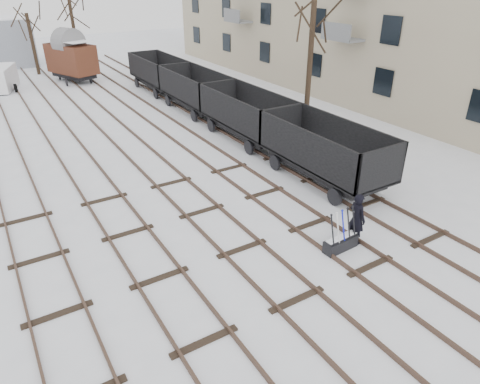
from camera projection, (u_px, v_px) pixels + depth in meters
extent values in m
plane|color=white|center=(242.00, 249.00, 14.62)|extent=(120.00, 120.00, 0.00)
cube|color=black|center=(19.00, 149.00, 22.70)|extent=(0.07, 52.00, 0.15)
cube|color=black|center=(45.00, 275.00, 13.32)|extent=(1.90, 0.20, 0.08)
cube|color=black|center=(50.00, 143.00, 23.43)|extent=(0.07, 52.00, 0.15)
cube|color=black|center=(77.00, 138.00, 24.10)|extent=(0.07, 52.00, 0.15)
cube|color=black|center=(137.00, 247.00, 14.72)|extent=(1.90, 0.20, 0.08)
cube|color=black|center=(104.00, 133.00, 24.83)|extent=(0.07, 52.00, 0.15)
cube|color=black|center=(128.00, 129.00, 25.50)|extent=(0.07, 52.00, 0.15)
cube|color=black|center=(214.00, 223.00, 16.12)|extent=(1.90, 0.20, 0.08)
cube|color=black|center=(153.00, 125.00, 26.23)|extent=(0.07, 52.00, 0.15)
cube|color=black|center=(175.00, 121.00, 26.90)|extent=(0.07, 52.00, 0.15)
cube|color=black|center=(278.00, 203.00, 17.52)|extent=(1.90, 0.20, 0.08)
cube|color=black|center=(197.00, 117.00, 27.63)|extent=(0.07, 52.00, 0.15)
cube|color=black|center=(216.00, 113.00, 28.29)|extent=(0.07, 52.00, 0.15)
cube|color=black|center=(333.00, 185.00, 18.92)|extent=(1.90, 0.20, 0.08)
cube|color=black|center=(340.00, 244.00, 14.52)|extent=(1.32, 0.48, 0.44)
cube|color=black|center=(341.00, 238.00, 14.41)|extent=(1.31, 0.36, 0.06)
cube|color=white|center=(341.00, 237.00, 14.39)|extent=(1.26, 0.32, 0.03)
cylinder|color=black|center=(332.00, 230.00, 13.94)|extent=(0.07, 0.32, 1.08)
cylinder|color=silver|center=(338.00, 228.00, 14.06)|extent=(0.07, 0.32, 1.08)
cylinder|color=#0E16B8|center=(343.00, 226.00, 14.19)|extent=(0.07, 0.32, 1.08)
cylinder|color=black|center=(348.00, 223.00, 14.31)|extent=(0.07, 0.32, 1.08)
cylinder|color=black|center=(353.00, 221.00, 14.44)|extent=(0.07, 0.32, 1.08)
imported|color=black|center=(357.00, 218.00, 14.62)|extent=(0.45, 0.69, 1.88)
cube|color=black|center=(323.00, 166.00, 19.16)|extent=(2.05, 5.65, 0.43)
cube|color=black|center=(324.00, 161.00, 19.06)|extent=(2.57, 6.42, 0.13)
cube|color=black|center=(303.00, 149.00, 18.10)|extent=(0.11, 6.42, 1.71)
cube|color=black|center=(346.00, 138.00, 19.24)|extent=(0.11, 6.42, 1.71)
cube|color=white|center=(324.00, 159.00, 19.01)|extent=(2.31, 6.16, 0.06)
cylinder|color=black|center=(335.00, 197.00, 17.21)|extent=(0.13, 0.75, 0.75)
cylinder|color=black|center=(313.00, 153.00, 21.41)|extent=(0.13, 0.75, 0.75)
cube|color=black|center=(247.00, 127.00, 24.00)|extent=(2.05, 5.65, 0.43)
cube|color=black|center=(247.00, 123.00, 23.90)|extent=(2.57, 6.42, 0.13)
cube|color=black|center=(227.00, 111.00, 22.93)|extent=(0.11, 6.42, 1.71)
cube|color=black|center=(265.00, 105.00, 24.08)|extent=(0.11, 6.42, 1.71)
cube|color=white|center=(247.00, 121.00, 23.85)|extent=(2.31, 6.16, 0.06)
cylinder|color=black|center=(249.00, 147.00, 22.04)|extent=(0.13, 0.75, 0.75)
cylinder|color=black|center=(245.00, 119.00, 26.25)|extent=(0.13, 0.75, 0.75)
cube|color=black|center=(196.00, 100.00, 28.83)|extent=(2.05, 5.65, 0.43)
cube|color=black|center=(196.00, 97.00, 28.74)|extent=(2.57, 6.42, 0.13)
cube|color=black|center=(178.00, 87.00, 27.77)|extent=(0.11, 6.42, 1.71)
cube|color=black|center=(211.00, 82.00, 28.91)|extent=(0.11, 6.42, 1.71)
cube|color=white|center=(196.00, 96.00, 28.69)|extent=(2.31, 6.16, 0.06)
cylinder|color=black|center=(194.00, 116.00, 26.88)|extent=(0.13, 0.75, 0.75)
cylinder|color=black|center=(198.00, 96.00, 31.08)|extent=(0.13, 0.75, 0.75)
cube|color=black|center=(160.00, 82.00, 33.67)|extent=(2.05, 5.65, 0.43)
cube|color=black|center=(159.00, 79.00, 33.57)|extent=(2.57, 6.42, 0.13)
cube|color=black|center=(143.00, 70.00, 32.60)|extent=(0.11, 6.42, 1.71)
cube|color=black|center=(173.00, 66.00, 33.75)|extent=(0.11, 6.42, 1.71)
cube|color=white|center=(159.00, 78.00, 33.52)|extent=(2.31, 6.16, 0.06)
cylinder|color=black|center=(156.00, 94.00, 31.72)|extent=(0.13, 0.75, 0.75)
cylinder|color=black|center=(164.00, 79.00, 35.92)|extent=(0.13, 0.75, 0.75)
cube|color=black|center=(74.00, 75.00, 36.53)|extent=(3.04, 4.26, 0.36)
cube|color=#4B2716|center=(71.00, 59.00, 35.92)|extent=(3.63, 4.91, 2.31)
cube|color=white|center=(68.00, 40.00, 35.25)|extent=(3.35, 4.63, 0.04)
cylinder|color=black|center=(67.00, 82.00, 35.13)|extent=(0.11, 0.62, 0.62)
cylinder|color=black|center=(82.00, 74.00, 38.18)|extent=(0.11, 0.62, 0.62)
cube|color=silver|center=(0.00, 78.00, 33.73)|extent=(2.95, 4.44, 1.67)
cylinder|color=black|center=(12.00, 81.00, 35.38)|extent=(0.20, 0.65, 0.65)
cylinder|color=black|center=(310.00, 65.00, 23.64)|extent=(0.30, 0.30, 7.68)
cylinder|color=black|center=(33.00, 45.00, 38.20)|extent=(0.30, 0.30, 5.23)
cylinder|color=black|center=(75.00, 35.00, 38.72)|extent=(0.30, 0.30, 6.62)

